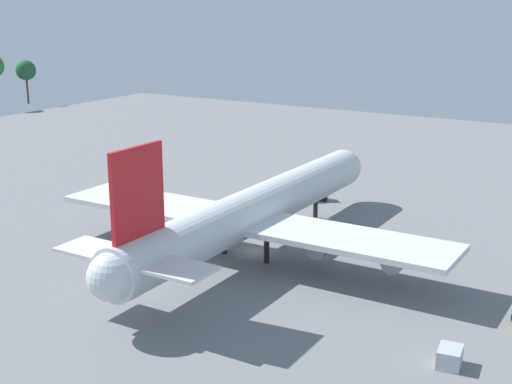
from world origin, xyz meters
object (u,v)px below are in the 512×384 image
at_px(cargo_container_aft, 450,357).
at_px(cargo_airplane, 255,210).
at_px(catering_truck, 317,194).
at_px(safety_cone_nose, 321,198).

bearing_deg(cargo_container_aft, cargo_airplane, 61.88).
bearing_deg(catering_truck, safety_cone_nose, -41.30).
height_order(cargo_airplane, cargo_container_aft, cargo_airplane).
bearing_deg(cargo_airplane, catering_truck, 8.99).
bearing_deg(cargo_container_aft, safety_cone_nose, 38.15).
distance_m(cargo_airplane, safety_cone_nose, 28.62).
xyz_separation_m(cargo_container_aft, safety_cone_nose, (44.47, 34.93, -0.52)).
distance_m(cargo_airplane, catering_truck, 27.96).
bearing_deg(cargo_airplane, safety_cone_nose, 7.72).
bearing_deg(cargo_container_aft, catering_truck, 38.96).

